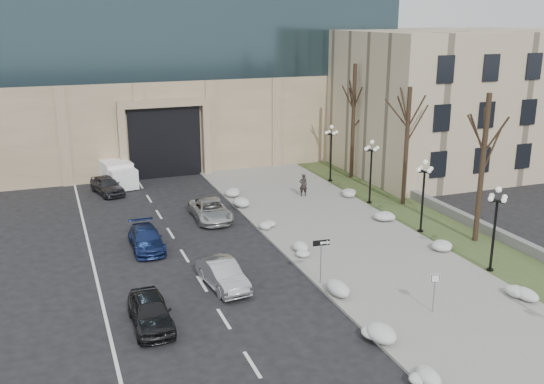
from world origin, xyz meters
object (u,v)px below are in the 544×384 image
at_px(car_e, 107,185).
at_px(car_d, 210,210).
at_px(lamppost_b, 424,186).
at_px(lamppost_d, 331,146).
at_px(car_c, 146,239).
at_px(keep_sign, 435,285).
at_px(one_way_sign, 324,248).
at_px(lamppost_a, 496,218).
at_px(box_truck, 115,172).
at_px(pedestrian, 303,185).
at_px(car_a, 151,312).
at_px(car_b, 223,274).
at_px(lamppost_c, 371,163).

bearing_deg(car_e, car_d, -70.29).
xyz_separation_m(lamppost_b, lamppost_d, (0.00, 13.00, 0.00)).
relative_size(car_c, keep_sign, 2.14).
xyz_separation_m(one_way_sign, lamppost_a, (9.05, -1.67, 1.04)).
distance_m(box_truck, lamppost_a, 30.43).
bearing_deg(box_truck, pedestrian, -45.00).
relative_size(box_truck, lamppost_a, 1.33).
xyz_separation_m(car_c, lamppost_a, (16.63, -9.85, 2.44)).
bearing_deg(car_a, keep_sign, -15.79).
bearing_deg(car_a, pedestrian, 48.09).
xyz_separation_m(lamppost_a, lamppost_b, (0.00, 6.50, 0.00)).
bearing_deg(one_way_sign, car_c, 138.31).
relative_size(one_way_sign, keep_sign, 1.21).
height_order(car_c, pedestrian, pedestrian).
relative_size(car_c, car_d, 0.91).
distance_m(car_d, lamppost_a, 18.21).
xyz_separation_m(car_a, lamppost_b, (17.98, 6.01, 2.37)).
height_order(car_b, lamppost_b, lamppost_b).
bearing_deg(keep_sign, lamppost_d, 93.59).
distance_m(one_way_sign, lamppost_b, 10.31).
height_order(car_b, pedestrian, pedestrian).
relative_size(car_e, lamppost_b, 0.86).
xyz_separation_m(car_a, car_b, (4.09, 2.77, -0.02)).
xyz_separation_m(car_d, one_way_sign, (2.67, -12.06, 1.37)).
xyz_separation_m(car_c, one_way_sign, (7.58, -8.18, 1.40)).
height_order(pedestrian, lamppost_d, lamppost_d).
bearing_deg(lamppost_d, lamppost_b, -90.00).
xyz_separation_m(box_truck, lamppost_d, (16.61, -5.91, 2.14)).
bearing_deg(lamppost_b, pedestrian, 111.58).
xyz_separation_m(car_d, lamppost_c, (11.72, -0.73, 2.41)).
xyz_separation_m(one_way_sign, lamppost_d, (9.05, 17.83, 1.04)).
relative_size(car_a, box_truck, 0.65).
distance_m(keep_sign, lamppost_d, 23.25).
relative_size(pedestrian, lamppost_d, 0.36).
bearing_deg(lamppost_d, lamppost_a, -90.00).
bearing_deg(pedestrian, lamppost_b, 119.45).
distance_m(car_d, lamppost_b, 13.98).
relative_size(pedestrian, box_truck, 0.27).
relative_size(box_truck, lamppost_b, 1.33).
xyz_separation_m(car_d, lamppost_a, (11.72, -13.73, 2.41)).
bearing_deg(lamppost_a, lamppost_d, 90.00).
relative_size(car_a, one_way_sign, 1.68).
xyz_separation_m(car_d, car_e, (-5.84, 8.70, 0.03)).
height_order(pedestrian, keep_sign, keep_sign).
bearing_deg(pedestrian, lamppost_a, 111.21).
bearing_deg(car_b, one_way_sign, -24.73).
height_order(car_a, car_d, car_a).
bearing_deg(one_way_sign, car_a, -167.03).
xyz_separation_m(car_c, lamppost_c, (16.63, 3.15, 2.44)).
bearing_deg(one_way_sign, lamppost_a, -4.94).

